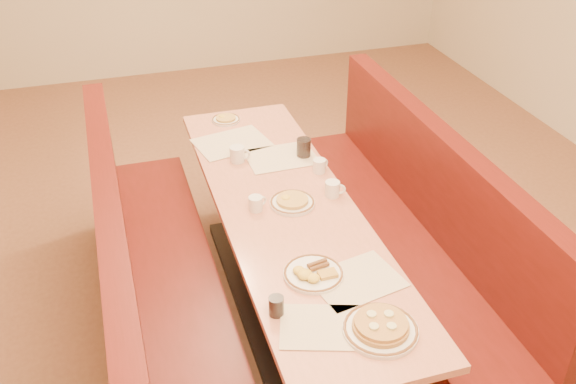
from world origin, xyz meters
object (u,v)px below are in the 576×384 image
object	(u,v)px
pancake_plate	(381,328)
soda_tumbler_mid	(304,148)
eggs_plate	(313,273)
coffee_mug_c	(320,165)
soda_tumbler_near	(276,306)
coffee_mug_a	(333,189)
coffee_mug_b	(256,203)
booth_right	(407,242)
coffee_mug_d	(238,154)
booth_left	(155,291)
diner_table	(287,263)

from	to	relation	value
pancake_plate	soda_tumbler_mid	size ratio (longest dim) A/B	2.67
eggs_plate	coffee_mug_c	size ratio (longest dim) A/B	2.70
eggs_plate	coffee_mug_c	xyz separation A→B (m)	(0.34, 0.87, 0.02)
eggs_plate	soda_tumbler_near	xyz separation A→B (m)	(-0.23, -0.19, 0.03)
pancake_plate	coffee_mug_a	bearing A→B (deg)	80.28
coffee_mug_b	booth_right	bearing A→B (deg)	-20.54
coffee_mug_c	coffee_mug_d	world-z (taller)	coffee_mug_d
pancake_plate	soda_tumbler_near	distance (m)	0.43
soda_tumbler_mid	coffee_mug_a	bearing A→B (deg)	-88.26
coffee_mug_b	soda_tumbler_near	bearing A→B (deg)	-117.58
coffee_mug_d	booth_right	bearing A→B (deg)	-10.70
eggs_plate	soda_tumbler_mid	xyz separation A→B (m)	(0.31, 1.07, 0.04)
eggs_plate	coffee_mug_d	distance (m)	1.13
coffee_mug_c	coffee_mug_d	bearing A→B (deg)	124.92
soda_tumbler_near	soda_tumbler_mid	bearing A→B (deg)	66.98
booth_left	coffee_mug_c	size ratio (longest dim) A/B	24.76
booth_right	soda_tumbler_mid	bearing A→B (deg)	134.09
booth_left	eggs_plate	distance (m)	0.97
coffee_mug_b	coffee_mug_d	bearing A→B (deg)	67.99
coffee_mug_d	soda_tumbler_near	xyz separation A→B (m)	(-0.15, -1.31, -0.00)
booth_right	soda_tumbler_near	world-z (taller)	booth_right
pancake_plate	coffee_mug_a	distance (m)	1.03
coffee_mug_d	soda_tumbler_near	distance (m)	1.32
coffee_mug_b	coffee_mug_a	bearing A→B (deg)	-17.41
diner_table	eggs_plate	world-z (taller)	eggs_plate
coffee_mug_c	coffee_mug_d	size ratio (longest dim) A/B	0.84
diner_table	soda_tumbler_near	size ratio (longest dim) A/B	28.12
pancake_plate	booth_left	bearing A→B (deg)	130.02
pancake_plate	soda_tumbler_mid	world-z (taller)	soda_tumbler_mid
booth_right	coffee_mug_d	bearing A→B (deg)	147.52
booth_right	coffee_mug_d	distance (m)	1.12
booth_left	booth_right	world-z (taller)	same
booth_right	coffee_mug_b	size ratio (longest dim) A/B	24.52
booth_left	coffee_mug_c	bearing A→B (deg)	16.31
diner_table	soda_tumbler_mid	size ratio (longest dim) A/B	21.66
diner_table	coffee_mug_c	size ratio (longest dim) A/B	24.76
diner_table	booth_right	xyz separation A→B (m)	(0.73, 0.00, -0.01)
pancake_plate	coffee_mug_c	size ratio (longest dim) A/B	3.05
diner_table	booth_left	xyz separation A→B (m)	(-0.73, 0.00, -0.01)
coffee_mug_d	coffee_mug_a	bearing A→B (deg)	-30.37
booth_left	soda_tumbler_near	xyz separation A→B (m)	(0.45, -0.76, 0.43)
booth_right	pancake_plate	size ratio (longest dim) A/B	8.12
diner_table	eggs_plate	bearing A→B (deg)	-95.45
coffee_mug_a	coffee_mug_b	distance (m)	0.43
diner_table	coffee_mug_c	distance (m)	0.58
eggs_plate	soda_tumbler_near	bearing A→B (deg)	-140.35
pancake_plate	coffee_mug_c	distance (m)	1.29
booth_left	coffee_mug_b	world-z (taller)	booth_left
eggs_plate	coffee_mug_a	bearing A→B (deg)	62.14
booth_left	coffee_mug_a	xyz separation A→B (m)	(1.00, 0.04, 0.43)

